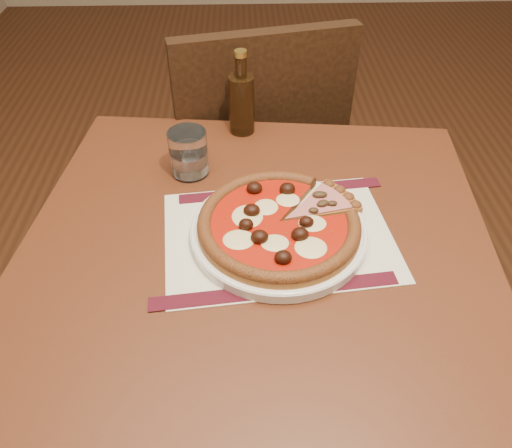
{
  "coord_description": "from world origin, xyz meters",
  "views": [
    {
      "loc": [
        -0.71,
        -1.04,
        1.34
      ],
      "look_at": [
        -0.69,
        -0.42,
        0.78
      ],
      "focal_mm": 35.0,
      "sensor_mm": 36.0,
      "label": 1
    }
  ],
  "objects_px": {
    "water_glass": "(189,153)",
    "bottle": "(242,101)",
    "table": "(256,284)",
    "pizza": "(279,223)",
    "chair_far": "(254,155)",
    "plate": "(279,231)"
  },
  "relations": [
    {
      "from": "water_glass",
      "to": "bottle",
      "type": "relative_size",
      "value": 0.5
    },
    {
      "from": "table",
      "to": "pizza",
      "type": "xyz_separation_m",
      "value": [
        0.04,
        0.02,
        0.13
      ]
    },
    {
      "from": "pizza",
      "to": "bottle",
      "type": "xyz_separation_m",
      "value": [
        -0.06,
        0.34,
        0.04
      ]
    },
    {
      "from": "chair_far",
      "to": "pizza",
      "type": "distance_m",
      "value": 0.62
    },
    {
      "from": "table",
      "to": "water_glass",
      "type": "xyz_separation_m",
      "value": [
        -0.12,
        0.21,
        0.15
      ]
    },
    {
      "from": "pizza",
      "to": "water_glass",
      "type": "height_order",
      "value": "water_glass"
    },
    {
      "from": "table",
      "to": "bottle",
      "type": "distance_m",
      "value": 0.4
    },
    {
      "from": "table",
      "to": "chair_far",
      "type": "xyz_separation_m",
      "value": [
        0.01,
        0.59,
        -0.12
      ]
    },
    {
      "from": "plate",
      "to": "chair_far",
      "type": "bearing_deg",
      "value": 92.5
    },
    {
      "from": "plate",
      "to": "pizza",
      "type": "xyz_separation_m",
      "value": [
        -0.0,
        -0.0,
        0.02
      ]
    },
    {
      "from": "chair_far",
      "to": "plate",
      "type": "height_order",
      "value": "chair_far"
    },
    {
      "from": "plate",
      "to": "pizza",
      "type": "bearing_deg",
      "value": -145.65
    },
    {
      "from": "table",
      "to": "plate",
      "type": "height_order",
      "value": "plate"
    },
    {
      "from": "chair_far",
      "to": "pizza",
      "type": "height_order",
      "value": "chair_far"
    },
    {
      "from": "table",
      "to": "water_glass",
      "type": "height_order",
      "value": "water_glass"
    },
    {
      "from": "plate",
      "to": "water_glass",
      "type": "distance_m",
      "value": 0.25
    },
    {
      "from": "bottle",
      "to": "pizza",
      "type": "bearing_deg",
      "value": -80.47
    },
    {
      "from": "plate",
      "to": "bottle",
      "type": "xyz_separation_m",
      "value": [
        -0.06,
        0.34,
        0.06
      ]
    },
    {
      "from": "chair_far",
      "to": "bottle",
      "type": "bearing_deg",
      "value": 68.93
    },
    {
      "from": "chair_far",
      "to": "plate",
      "type": "xyz_separation_m",
      "value": [
        0.02,
        -0.57,
        0.23
      ]
    },
    {
      "from": "table",
      "to": "chair_far",
      "type": "relative_size",
      "value": 0.95
    },
    {
      "from": "table",
      "to": "pizza",
      "type": "bearing_deg",
      "value": 27.92
    }
  ]
}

